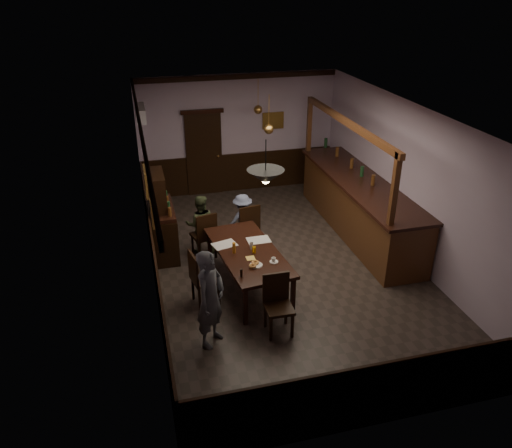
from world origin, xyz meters
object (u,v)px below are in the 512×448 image
object	(u,v)px
chair_far_right	(248,225)
person_standing	(210,299)
dining_table	(248,254)
pendant_iron	(266,177)
soda_can	(254,250)
chair_far_left	(205,234)
pendant_brass_mid	(269,129)
bar_counter	(359,205)
sideboard	(162,222)
person_seated_left	(200,224)
pendant_brass_far	(258,110)
coffee_cup	(273,260)
chair_side	(200,276)
chair_near	(278,301)
person_seated_right	(243,220)

from	to	relation	value
chair_far_right	person_standing	bearing A→B (deg)	55.09
dining_table	pendant_iron	distance (m)	1.92
chair_far_right	soda_can	bearing A→B (deg)	70.47
chair_far_right	person_standing	size ratio (longest dim) A/B	0.65
person_standing	pendant_iron	bearing A→B (deg)	-19.88
chair_far_left	pendant_brass_mid	distance (m)	2.49
bar_counter	dining_table	bearing A→B (deg)	-151.72
pendant_iron	sideboard	bearing A→B (deg)	120.69
chair_far_left	person_seated_left	bearing A→B (deg)	-95.89
sideboard	pendant_brass_far	world-z (taller)	pendant_brass_far
dining_table	bar_counter	world-z (taller)	bar_counter
person_seated_left	sideboard	world-z (taller)	sideboard
chair_far_left	person_standing	bearing A→B (deg)	68.04
coffee_cup	pendant_brass_mid	size ratio (longest dim) A/B	0.10
chair_side	person_standing	bearing A→B (deg)	169.55
sideboard	chair_side	bearing A→B (deg)	-76.89
chair_near	coffee_cup	world-z (taller)	chair_near
chair_far_left	pendant_brass_mid	world-z (taller)	pendant_brass_mid
dining_table	pendant_brass_far	bearing A→B (deg)	72.74
dining_table	chair_side	world-z (taller)	chair_side
chair_far_left	coffee_cup	distance (m)	1.95
person_standing	pendant_brass_mid	bearing A→B (deg)	12.13
chair_far_left	soda_can	xyz separation A→B (m)	(0.66, -1.32, 0.26)
dining_table	pendant_brass_far	size ratio (longest dim) A/B	2.84
person_standing	pendant_iron	size ratio (longest dim) A/B	2.35
chair_far_left	pendant_iron	bearing A→B (deg)	93.65
dining_table	coffee_cup	bearing A→B (deg)	-56.88
dining_table	pendant_brass_mid	world-z (taller)	pendant_brass_mid
chair_far_right	coffee_cup	bearing A→B (deg)	79.98
pendant_brass_mid	chair_far_right	bearing A→B (deg)	-129.63
person_standing	pendant_iron	xyz separation A→B (m)	(0.99, 0.57, 1.63)
bar_counter	person_seated_right	bearing A→B (deg)	178.65
chair_far_left	person_seated_right	bearing A→B (deg)	-170.74
chair_near	soda_can	bearing A→B (deg)	94.41
chair_far_left	coffee_cup	world-z (taller)	chair_far_left
dining_table	coffee_cup	distance (m)	0.61
sideboard	bar_counter	distance (m)	4.21
person_standing	pendant_brass_mid	world-z (taller)	pendant_brass_mid
person_seated_right	pendant_iron	distance (m)	3.04
person_seated_right	chair_near	bearing A→B (deg)	75.97
person_seated_left	sideboard	size ratio (longest dim) A/B	0.72
chair_far_right	person_seated_left	distance (m)	0.95
chair_far_left	person_seated_right	xyz separation A→B (m)	(0.85, 0.38, 0.02)
chair_far_right	pendant_brass_mid	bearing A→B (deg)	-140.16
dining_table	person_seated_right	xyz separation A→B (m)	(0.27, 1.59, -0.12)
chair_near	person_seated_left	size ratio (longest dim) A/B	0.80
chair_far_right	soda_can	world-z (taller)	chair_far_right
chair_far_left	person_standing	distance (m)	2.60
chair_far_left	person_seated_right	world-z (taller)	person_seated_right
chair_near	pendant_brass_far	size ratio (longest dim) A/B	1.22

